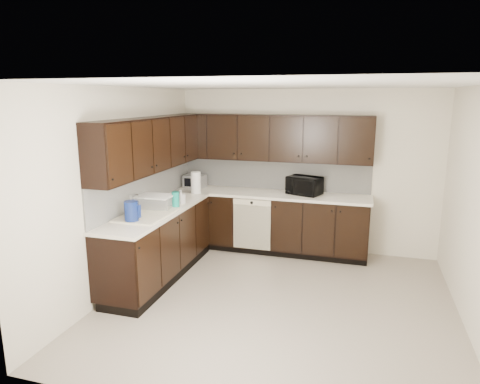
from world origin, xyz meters
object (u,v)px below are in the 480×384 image
(sink, at_px, (147,220))
(toaster_oven, at_px, (195,181))
(blue_pitcher, at_px, (132,212))
(storage_bin, at_px, (155,202))
(microwave, at_px, (304,186))

(sink, distance_m, toaster_oven, 1.76)
(sink, bearing_deg, blue_pitcher, -93.40)
(storage_bin, height_order, blue_pitcher, blue_pitcher)
(storage_bin, bearing_deg, blue_pitcher, -87.38)
(storage_bin, bearing_deg, sink, -82.03)
(sink, relative_size, microwave, 1.68)
(blue_pitcher, bearing_deg, sink, 90.05)
(toaster_oven, height_order, storage_bin, toaster_oven)
(sink, xyz_separation_m, toaster_oven, (-0.07, 1.76, 0.16))
(toaster_oven, xyz_separation_m, storage_bin, (0.02, -1.41, -0.02))
(sink, xyz_separation_m, storage_bin, (-0.05, 0.34, 0.14))
(toaster_oven, xyz_separation_m, blue_pitcher, (0.05, -2.06, 0.02))
(microwave, distance_m, toaster_oven, 1.78)
(toaster_oven, distance_m, storage_bin, 1.41)
(storage_bin, relative_size, blue_pitcher, 1.73)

